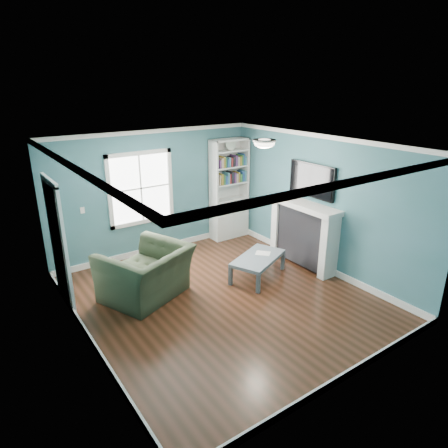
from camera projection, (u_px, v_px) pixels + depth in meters
floor at (223, 298)px, 6.82m from camera, size 5.00×5.00×0.00m
room_walls at (223, 210)px, 6.28m from camera, size 5.00×5.00×5.00m
trim at (223, 231)px, 6.40m from camera, size 4.50×5.00×2.60m
window at (141, 188)px, 8.08m from camera, size 1.40×0.06×1.50m
bookshelf at (229, 199)px, 9.23m from camera, size 0.90×0.35×2.31m
fireplace at (303, 235)px, 7.87m from camera, size 0.44×1.58×1.30m
tv at (312, 180)px, 7.57m from camera, size 0.06×1.10×0.65m
door at (58, 243)px, 6.34m from camera, size 0.12×0.98×2.17m
ceiling_fixture at (264, 143)px, 6.51m from camera, size 0.38×0.38×0.15m
light_switch at (82, 210)px, 7.52m from camera, size 0.08×0.01×0.12m
recliner at (146, 265)px, 6.69m from camera, size 1.58×1.33×1.18m
coffee_table at (258, 259)px, 7.45m from camera, size 1.29×1.03×0.41m
paper_sheet at (263, 253)px, 7.58m from camera, size 0.34×0.34×0.00m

